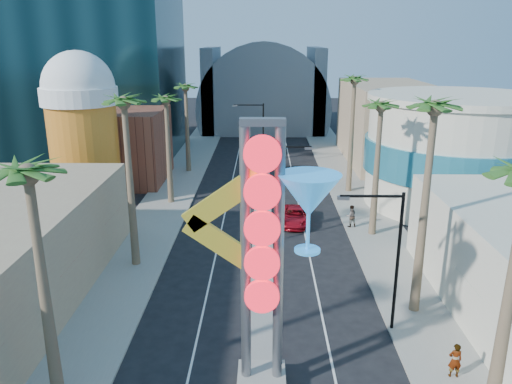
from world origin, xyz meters
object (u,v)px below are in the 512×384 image
Objects in this scene: red_pickup at (295,216)px; pedestrian_a at (455,360)px; neon_sign at (282,243)px; pedestrian_b at (351,216)px.

pedestrian_a is (6.28, -20.67, 0.33)m from red_pickup.
neon_sign is 10.43m from pedestrian_a.
red_pickup is 2.86× the size of pedestrian_a.
neon_sign is 7.11× the size of pedestrian_a.
neon_sign is at bearing 6.38° from pedestrian_a.
pedestrian_b is at bearing -85.14° from pedestrian_a.
pedestrian_b reaches higher than pedestrian_a.
neon_sign reaches higher than pedestrian_b.
red_pickup is 2.64× the size of pedestrian_b.
red_pickup is 4.79m from pedestrian_b.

